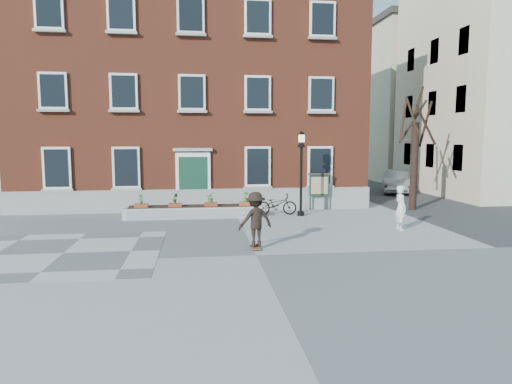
{
  "coord_description": "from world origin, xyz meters",
  "views": [
    {
      "loc": [
        -1.72,
        -13.67,
        3.6
      ],
      "look_at": [
        0.5,
        4.0,
        1.5
      ],
      "focal_mm": 32.0,
      "sensor_mm": 36.0,
      "label": 1
    }
  ],
  "objects": [
    {
      "name": "ground",
      "position": [
        0.0,
        0.0,
        0.0
      ],
      "size": [
        100.0,
        100.0,
        0.0
      ],
      "primitive_type": "plane",
      "color": "gray",
      "rests_on": "ground"
    },
    {
      "name": "planter_assembly",
      "position": [
        -1.99,
        7.18,
        0.31
      ],
      "size": [
        6.2,
        1.12,
        1.15
      ],
      "color": "beige",
      "rests_on": "ground"
    },
    {
      "name": "brick_building",
      "position": [
        -2.0,
        13.98,
        6.3
      ],
      "size": [
        18.4,
        10.85,
        12.6
      ],
      "color": "brown",
      "rests_on": "ground"
    },
    {
      "name": "skateboarder",
      "position": [
        0.09,
        0.87,
        0.97
      ],
      "size": [
        1.31,
        0.98,
        1.87
      ],
      "color": "brown",
      "rests_on": "ground"
    },
    {
      "name": "side_street",
      "position": [
        17.99,
        19.78,
        7.02
      ],
      "size": [
        15.2,
        36.0,
        14.5
      ],
      "color": "#3A3A3D",
      "rests_on": "ground"
    },
    {
      "name": "notice_board",
      "position": [
        4.27,
        8.54,
        1.26
      ],
      "size": [
        1.1,
        0.16,
        1.87
      ],
      "color": "#183121",
      "rests_on": "ground"
    },
    {
      "name": "parked_car",
      "position": [
        11.26,
        15.08,
        0.75
      ],
      "size": [
        3.1,
        4.82,
        1.5
      ],
      "primitive_type": "imported",
      "rotation": [
        0.0,
        0.0,
        -0.36
      ],
      "color": "#ACAEB1",
      "rests_on": "ground"
    },
    {
      "name": "bicycle",
      "position": [
        1.89,
        7.35,
        0.5
      ],
      "size": [
        1.95,
        0.78,
        1.01
      ],
      "primitive_type": "imported",
      "rotation": [
        0.0,
        0.0,
        1.51
      ],
      "color": "black",
      "rests_on": "ground"
    },
    {
      "name": "checker_patch",
      "position": [
        -6.0,
        1.0,
        0.01
      ],
      "size": [
        6.0,
        6.0,
        0.01
      ],
      "primitive_type": "cube",
      "color": "#57575A",
      "rests_on": "ground"
    },
    {
      "name": "bare_tree",
      "position": [
        9.01,
        8.01,
        2.79
      ],
      "size": [
        1.83,
        1.83,
        6.16
      ],
      "color": "black",
      "rests_on": "ground"
    },
    {
      "name": "lamp_post",
      "position": [
        2.99,
        6.98,
        2.54
      ],
      "size": [
        0.4,
        0.4,
        3.93
      ],
      "color": "black",
      "rests_on": "ground"
    },
    {
      "name": "bystander",
      "position": [
        6.13,
        3.18,
        0.88
      ],
      "size": [
        0.44,
        0.65,
        1.77
      ],
      "primitive_type": "imported",
      "rotation": [
        0.0,
        0.0,
        1.6
      ],
      "color": "silver",
      "rests_on": "ground"
    }
  ]
}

